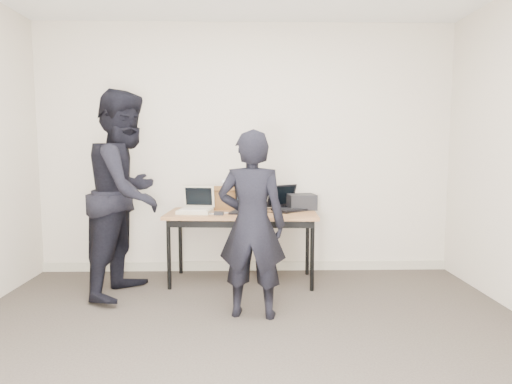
{
  "coord_description": "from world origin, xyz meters",
  "views": [
    {
      "loc": [
        0.01,
        -2.44,
        1.38
      ],
      "look_at": [
        0.1,
        1.6,
        0.95
      ],
      "focal_mm": 30.0,
      "sensor_mm": 36.0,
      "label": 1
    }
  ],
  "objects_px": {
    "equipment_box": "(302,202)",
    "person_observer": "(127,194)",
    "leather_satchel": "(225,197)",
    "person_typist": "(252,225)",
    "laptop_right": "(288,204)",
    "laptop_beige": "(196,207)",
    "laptop_center": "(248,207)",
    "desk": "(242,218)"
  },
  "relations": [
    {
      "from": "laptop_beige",
      "to": "laptop_right",
      "type": "height_order",
      "value": "laptop_beige"
    },
    {
      "from": "desk",
      "to": "laptop_center",
      "type": "distance_m",
      "value": 0.13
    },
    {
      "from": "laptop_center",
      "to": "laptop_right",
      "type": "height_order",
      "value": "laptop_right"
    },
    {
      "from": "laptop_beige",
      "to": "laptop_center",
      "type": "height_order",
      "value": "laptop_beige"
    },
    {
      "from": "equipment_box",
      "to": "person_typist",
      "type": "bearing_deg",
      "value": -116.58
    },
    {
      "from": "leather_satchel",
      "to": "equipment_box",
      "type": "xyz_separation_m",
      "value": [
        0.81,
        -0.04,
        -0.05
      ]
    },
    {
      "from": "laptop_beige",
      "to": "person_observer",
      "type": "relative_size",
      "value": 0.19
    },
    {
      "from": "laptop_center",
      "to": "laptop_right",
      "type": "xyz_separation_m",
      "value": [
        0.42,
        0.19,
        0.0
      ]
    },
    {
      "from": "desk",
      "to": "laptop_right",
      "type": "distance_m",
      "value": 0.53
    },
    {
      "from": "desk",
      "to": "person_typist",
      "type": "bearing_deg",
      "value": -80.95
    },
    {
      "from": "laptop_right",
      "to": "person_observer",
      "type": "xyz_separation_m",
      "value": [
        -1.55,
        -0.47,
        0.17
      ]
    },
    {
      "from": "leather_satchel",
      "to": "person_typist",
      "type": "bearing_deg",
      "value": -76.07
    },
    {
      "from": "laptop_center",
      "to": "person_typist",
      "type": "distance_m",
      "value": 0.87
    },
    {
      "from": "desk",
      "to": "person_typist",
      "type": "distance_m",
      "value": 0.9
    },
    {
      "from": "laptop_right",
      "to": "person_observer",
      "type": "distance_m",
      "value": 1.63
    },
    {
      "from": "laptop_right",
      "to": "person_observer",
      "type": "height_order",
      "value": "person_observer"
    },
    {
      "from": "leather_satchel",
      "to": "person_observer",
      "type": "xyz_separation_m",
      "value": [
        -0.88,
        -0.52,
        0.1
      ]
    },
    {
      "from": "desk",
      "to": "equipment_box",
      "type": "relative_size",
      "value": 5.48
    },
    {
      "from": "laptop_right",
      "to": "person_typist",
      "type": "distance_m",
      "value": 1.13
    },
    {
      "from": "equipment_box",
      "to": "person_typist",
      "type": "relative_size",
      "value": 0.19
    },
    {
      "from": "laptop_beige",
      "to": "laptop_right",
      "type": "bearing_deg",
      "value": 18.09
    },
    {
      "from": "laptop_beige",
      "to": "leather_satchel",
      "type": "height_order",
      "value": "laptop_beige"
    },
    {
      "from": "desk",
      "to": "leather_satchel",
      "type": "distance_m",
      "value": 0.34
    },
    {
      "from": "leather_satchel",
      "to": "equipment_box",
      "type": "relative_size",
      "value": 1.29
    },
    {
      "from": "leather_satchel",
      "to": "person_observer",
      "type": "bearing_deg",
      "value": -149.08
    },
    {
      "from": "laptop_center",
      "to": "person_observer",
      "type": "relative_size",
      "value": 0.2
    },
    {
      "from": "equipment_box",
      "to": "person_typist",
      "type": "distance_m",
      "value": 1.21
    },
    {
      "from": "leather_satchel",
      "to": "person_typist",
      "type": "height_order",
      "value": "person_typist"
    },
    {
      "from": "laptop_beige",
      "to": "person_observer",
      "type": "bearing_deg",
      "value": -144.84
    },
    {
      "from": "person_observer",
      "to": "person_typist",
      "type": "bearing_deg",
      "value": -105.32
    },
    {
      "from": "laptop_beige",
      "to": "equipment_box",
      "type": "relative_size",
      "value": 1.3
    },
    {
      "from": "equipment_box",
      "to": "person_observer",
      "type": "distance_m",
      "value": 1.77
    },
    {
      "from": "person_typist",
      "to": "person_observer",
      "type": "distance_m",
      "value": 1.31
    },
    {
      "from": "desk",
      "to": "equipment_box",
      "type": "bearing_deg",
      "value": 20.09
    },
    {
      "from": "desk",
      "to": "laptop_beige",
      "type": "distance_m",
      "value": 0.47
    },
    {
      "from": "desk",
      "to": "laptop_right",
      "type": "height_order",
      "value": "laptop_right"
    },
    {
      "from": "laptop_right",
      "to": "leather_satchel",
      "type": "bearing_deg",
      "value": 140.92
    },
    {
      "from": "person_typist",
      "to": "person_observer",
      "type": "bearing_deg",
      "value": -18.6
    },
    {
      "from": "laptop_beige",
      "to": "person_typist",
      "type": "height_order",
      "value": "person_typist"
    },
    {
      "from": "laptop_center",
      "to": "leather_satchel",
      "type": "height_order",
      "value": "leather_satchel"
    },
    {
      "from": "laptop_beige",
      "to": "leather_satchel",
      "type": "relative_size",
      "value": 1.01
    },
    {
      "from": "laptop_center",
      "to": "person_observer",
      "type": "bearing_deg",
      "value": -151.81
    }
  ]
}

